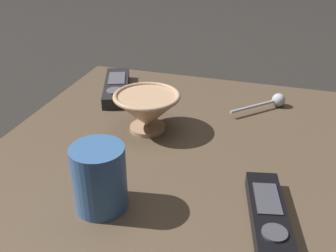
% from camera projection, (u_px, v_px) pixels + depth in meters
% --- Properties ---
extents(ground_plane, '(6.00, 6.00, 0.00)m').
position_uv_depth(ground_plane, '(179.00, 161.00, 0.73)').
color(ground_plane, black).
extents(table, '(0.63, 0.63, 0.04)m').
position_uv_depth(table, '(179.00, 151.00, 0.72)').
color(table, '#4C3D2D').
rests_on(table, ground).
extents(cereal_bowl, '(0.12, 0.12, 0.07)m').
position_uv_depth(cereal_bowl, '(147.00, 110.00, 0.73)').
color(cereal_bowl, tan).
rests_on(cereal_bowl, table).
extents(coffee_mug, '(0.07, 0.07, 0.09)m').
position_uv_depth(coffee_mug, '(99.00, 178.00, 0.53)').
color(coffee_mug, '#33598C').
rests_on(coffee_mug, table).
extents(teaspoon, '(0.10, 0.10, 0.03)m').
position_uv_depth(teaspoon, '(275.00, 101.00, 0.83)').
color(teaspoon, '#A3A5B2').
rests_on(teaspoon, table).
extents(tv_remote_near, '(0.08, 0.17, 0.02)m').
position_uv_depth(tv_remote_near, '(268.00, 215.00, 0.52)').
color(tv_remote_near, black).
rests_on(tv_remote_near, table).
extents(tv_remote_far, '(0.11, 0.19, 0.03)m').
position_uv_depth(tv_remote_far, '(117.00, 87.00, 0.89)').
color(tv_remote_far, black).
rests_on(tv_remote_far, table).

